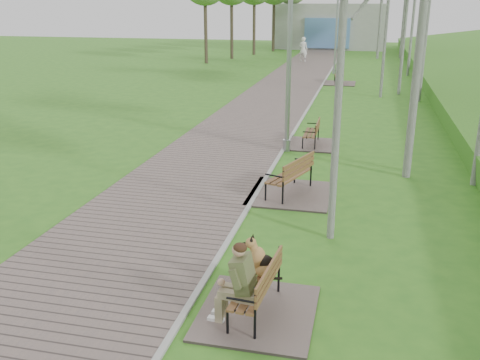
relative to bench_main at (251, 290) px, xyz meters
name	(u,v)px	position (x,y,z in m)	size (l,w,h in m)	color
walkway	(270,103)	(-2.67, 16.29, -0.37)	(3.50, 67.00, 0.04)	#675854
kerb	(310,105)	(-0.92, 16.29, -0.37)	(0.10, 67.00, 0.05)	#999993
building_north	(329,26)	(-2.42, 45.76, 1.60)	(10.00, 5.20, 4.00)	#9E9E99
bench_main	(251,290)	(0.00, 0.00, 0.00)	(1.62, 1.81, 1.42)	#675854
bench_second	(289,186)	(-0.20, 5.08, -0.18)	(1.83, 2.04, 1.12)	#675854
bench_third	(311,140)	(-0.19, 9.65, -0.22)	(1.56, 1.74, 0.96)	#675854
bench_far	(339,80)	(-0.12, 22.97, -0.20)	(1.70, 1.89, 1.04)	#675854
lamp_post_second	(289,56)	(-0.82, 8.82, 2.37)	(0.23, 0.23, 5.92)	gray
lamp_post_third	(336,33)	(-0.64, 27.12, 2.03)	(0.20, 0.20, 5.18)	gray
pedestrian_near	(303,49)	(-3.31, 33.28, 0.50)	(0.65, 0.43, 1.78)	white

